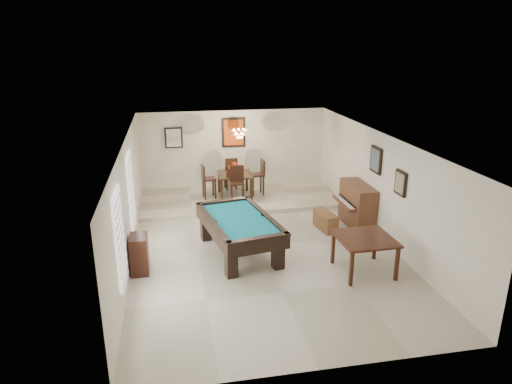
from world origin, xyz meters
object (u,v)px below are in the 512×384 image
object	(u,v)px
square_table	(364,255)
dining_chair_north	(230,173)
pool_table	(239,236)
dining_chair_east	(257,177)
upright_piano	(352,206)
dining_table	(235,183)
dining_chair_south	(237,186)
chandelier	(239,130)
dining_chair_west	(209,181)
piano_bench	(326,221)
apothecary_chest	(139,254)
flower_vase	(234,166)

from	to	relation	value
square_table	dining_chair_north	distance (m)	6.22
pool_table	dining_chair_east	xyz separation A→B (m)	(1.13, 3.74, 0.25)
pool_table	upright_piano	xyz separation A→B (m)	(3.16, 1.02, 0.15)
square_table	dining_table	size ratio (longest dim) A/B	1.13
dining_chair_south	chandelier	distance (m)	1.63
dining_chair_north	dining_chair_east	size ratio (longest dim) A/B	0.95
upright_piano	dining_chair_south	distance (m)	3.38
square_table	dining_chair_west	xyz separation A→B (m)	(-2.82, 5.08, 0.24)
upright_piano	piano_bench	bearing A→B (deg)	-174.84
pool_table	apothecary_chest	world-z (taller)	pool_table
dining_chair_south	chandelier	size ratio (longest dim) A/B	1.89
dining_chair_west	square_table	bearing A→B (deg)	-158.04
dining_chair_south	dining_chair_west	world-z (taller)	dining_chair_south
upright_piano	apothecary_chest	xyz separation A→B (m)	(-5.37, -1.55, -0.16)
dining_chair_north	dining_chair_east	xyz separation A→B (m)	(0.73, -0.74, 0.03)
upright_piano	dining_chair_west	bearing A→B (deg)	142.77
apothecary_chest	pool_table	bearing A→B (deg)	13.46
dining_chair_west	dining_chair_east	xyz separation A→B (m)	(1.49, 0.05, 0.03)
piano_bench	dining_chair_north	bearing A→B (deg)	119.74
apothecary_chest	chandelier	distance (m)	5.23
apothecary_chest	dining_table	xyz separation A→B (m)	(2.64, 4.25, 0.12)
pool_table	square_table	bearing A→B (deg)	-39.85
upright_piano	piano_bench	distance (m)	0.82
apothecary_chest	flower_vase	size ratio (longest dim) A/B	3.23
pool_table	dining_table	distance (m)	3.74
upright_piano	dining_table	world-z (taller)	upright_piano
dining_chair_east	chandelier	xyz separation A→B (m)	(-0.56, -0.21, 1.53)
dining_chair_east	flower_vase	bearing A→B (deg)	-91.04
flower_vase	dining_table	bearing A→B (deg)	180.00
square_table	dining_chair_north	world-z (taller)	dining_chair_north
piano_bench	upright_piano	bearing A→B (deg)	5.16
piano_bench	dining_chair_west	xyz separation A→B (m)	(-2.78, 2.74, 0.41)
dining_chair_south	chandelier	bearing A→B (deg)	78.75
dining_chair_west	chandelier	size ratio (longest dim) A/B	1.73
chandelier	upright_piano	bearing A→B (deg)	-44.07
square_table	piano_bench	size ratio (longest dim) A/B	1.38
pool_table	dining_chair_west	world-z (taller)	dining_chair_west
square_table	flower_vase	bearing A→B (deg)	111.70
flower_vase	dining_chair_north	distance (m)	0.88
pool_table	flower_vase	size ratio (longest dim) A/B	9.85
dining_chair_west	apothecary_chest	bearing A→B (deg)	149.30
piano_bench	dining_chair_south	xyz separation A→B (m)	(-2.02, 2.00, 0.46)
piano_bench	dining_table	world-z (taller)	dining_table
apothecary_chest	flower_vase	xyz separation A→B (m)	(2.64, 4.25, 0.67)
upright_piano	dining_table	distance (m)	3.84
upright_piano	square_table	bearing A→B (deg)	-106.32
upright_piano	dining_chair_south	bearing A→B (deg)	145.12
flower_vase	dining_chair_west	size ratio (longest dim) A/B	0.25
dining_table	dining_chair_east	size ratio (longest dim) A/B	0.91
dining_table	dining_chair_south	bearing A→B (deg)	-92.47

